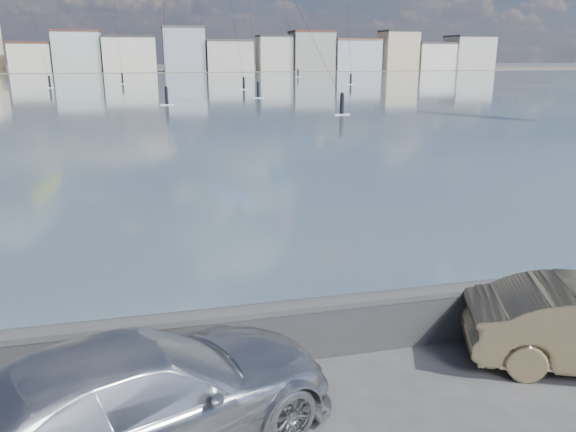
{
  "coord_description": "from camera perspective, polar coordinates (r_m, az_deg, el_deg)",
  "views": [
    {
      "loc": [
        -1.41,
        -5.79,
        5.09
      ],
      "look_at": [
        1.0,
        4.0,
        2.2
      ],
      "focal_mm": 35.0,
      "sensor_mm": 36.0,
      "label": 1
    }
  ],
  "objects": [
    {
      "name": "far_shore_strip",
      "position": [
        205.86,
        -13.85,
        14.14
      ],
      "size": [
        500.0,
        60.0,
        0.0
      ],
      "primitive_type": "cube",
      "color": "#4C473D",
      "rests_on": "ground"
    },
    {
      "name": "bay_water",
      "position": [
        97.43,
        -13.29,
        12.59
      ],
      "size": [
        500.0,
        177.0,
        0.0
      ],
      "primitive_type": "cube",
      "color": "#3C5566",
      "rests_on": "ground"
    },
    {
      "name": "seawall",
      "position": [
        9.72,
        -3.98,
        -11.7
      ],
      "size": [
        400.0,
        0.36,
        1.08
      ],
      "color": "#28282B",
      "rests_on": "ground"
    },
    {
      "name": "car_silver",
      "position": [
        7.89,
        -15.06,
        -17.51
      ],
      "size": [
        6.0,
        4.2,
        1.61
      ],
      "primitive_type": "imported",
      "rotation": [
        0.0,
        0.0,
        1.96
      ],
      "color": "#B6B9BF",
      "rests_on": "ground"
    },
    {
      "name": "far_buildings",
      "position": [
        191.81,
        -13.53,
        15.86
      ],
      "size": [
        240.79,
        13.26,
        14.6
      ],
      "color": "gray",
      "rests_on": "ground"
    }
  ]
}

